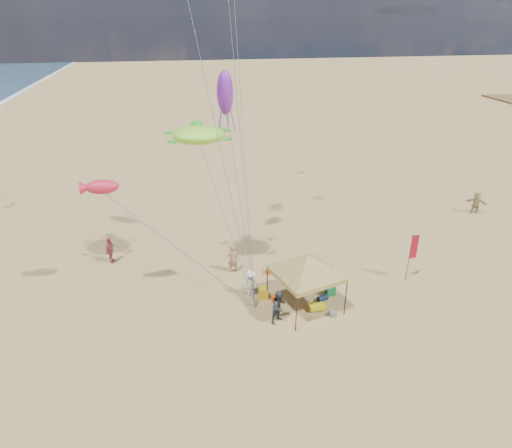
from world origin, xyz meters
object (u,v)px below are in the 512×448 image
object	(u,v)px
chair_yellow	(263,293)
person_far_c	(476,203)
cooler_blue	(329,268)
beach_cart	(317,306)
person_near_c	(250,283)
person_near_b	(279,307)
person_near_a	(233,258)
person_far_a	(110,250)
feather_flag	(413,250)
cooler_red	(277,299)
chair_green	(330,289)
canopy_tent	(307,257)

from	to	relation	value
chair_yellow	person_far_c	bearing A→B (deg)	24.25
person_far_c	cooler_blue	bearing A→B (deg)	-117.39
beach_cart	person_near_c	xyz separation A→B (m)	(-3.45, 2.03, 0.63)
person_near_b	person_far_c	bearing A→B (deg)	-3.30
cooler_blue	person_near_c	bearing A→B (deg)	-162.26
chair_yellow	person_near_b	world-z (taller)	person_near_b
chair_yellow	person_near_a	world-z (taller)	person_near_a
person_far_a	person_near_b	bearing A→B (deg)	-113.06
feather_flag	cooler_red	world-z (taller)	feather_flag
person_near_a	person_near_c	world-z (taller)	person_near_a
feather_flag	person_near_c	distance (m)	10.02
feather_flag	chair_green	xyz separation A→B (m)	(-5.29, -0.70, -1.74)
feather_flag	person_near_c	xyz separation A→B (m)	(-9.94, 0.04, -1.26)
cooler_blue	person_far_c	size ratio (longest dim) A/B	0.30
person_far_c	person_near_b	bearing A→B (deg)	-111.52
person_near_a	person_far_a	bearing A→B (deg)	-36.18
chair_green	beach_cart	distance (m)	1.77
person_near_b	person_far_a	world-z (taller)	person_near_b
cooler_blue	chair_yellow	distance (m)	5.20
cooler_red	person_near_c	xyz separation A→B (m)	(-1.38, 0.90, 0.64)
cooler_blue	person_far_c	xyz separation A→B (m)	(14.73, 6.62, 0.71)
person_near_c	person_far_a	distance (m)	9.98
cooler_red	cooler_blue	bearing A→B (deg)	33.04
cooler_red	person_near_b	distance (m)	1.94
person_far_c	chair_yellow	bearing A→B (deg)	-117.34
feather_flag	person_far_a	world-z (taller)	feather_flag
person_far_c	person_near_a	bearing A→B (deg)	-126.60
canopy_tent	chair_green	distance (m)	3.54
cooler_red	chair_yellow	xyz separation A→B (m)	(-0.68, 0.49, 0.16)
beach_cart	person_far_a	size ratio (longest dim) A/B	0.50
canopy_tent	cooler_red	size ratio (longest dim) A/B	11.19
feather_flag	person_far_a	bearing A→B (deg)	163.58
canopy_tent	person_near_c	world-z (taller)	canopy_tent
feather_flag	canopy_tent	bearing A→B (deg)	-167.15
chair_green	person_far_a	world-z (taller)	person_far_a
canopy_tent	person_far_c	xyz separation A→B (m)	(17.34, 10.02, -2.34)
canopy_tent	person_near_c	xyz separation A→B (m)	(-2.83, 1.66, -2.41)
canopy_tent	person_near_a	bearing A→B (deg)	127.94
person_near_b	person_far_c	world-z (taller)	person_near_b
person_near_a	chair_yellow	bearing A→B (deg)	94.95
person_far_c	canopy_tent	bearing A→B (deg)	-111.55
feather_flag	beach_cart	bearing A→B (deg)	-163.00
feather_flag	chair_yellow	xyz separation A→B (m)	(-9.24, -0.37, -1.74)
person_near_b	chair_yellow	bearing A→B (deg)	67.23
canopy_tent	feather_flag	bearing A→B (deg)	12.85
beach_cart	person_near_b	world-z (taller)	person_near_b
cooler_blue	person_far_c	bearing A→B (deg)	24.20
cooler_red	person_far_c	world-z (taller)	person_far_c
cooler_red	feather_flag	bearing A→B (deg)	5.70
cooler_red	person_near_b	world-z (taller)	person_near_b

